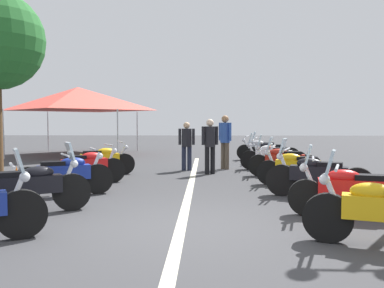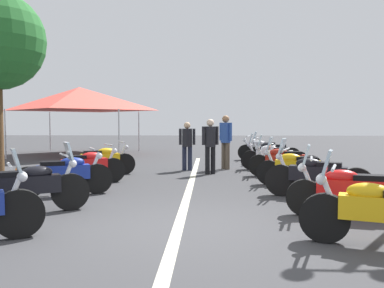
{
  "view_description": "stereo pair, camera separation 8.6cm",
  "coord_description": "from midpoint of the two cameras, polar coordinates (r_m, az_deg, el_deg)",
  "views": [
    {
      "loc": [
        -5.94,
        -0.37,
        1.58
      ],
      "look_at": [
        5.01,
        0.0,
        0.97
      ],
      "focal_mm": 38.09,
      "sensor_mm": 36.0,
      "label": 1
    },
    {
      "loc": [
        -5.94,
        -0.46,
        1.58
      ],
      "look_at": [
        5.01,
        0.0,
        0.97
      ],
      "focal_mm": 38.09,
      "sensor_mm": 36.0,
      "label": 2
    }
  ],
  "objects": [
    {
      "name": "motorcycle_left_row_4",
      "position": [
        12.16,
        -12.88,
        -2.22
      ],
      "size": [
        1.11,
        1.91,
        0.99
      ],
      "rotation": [
        0.0,
        0.0,
        -1.1
      ],
      "color": "black",
      "rests_on": "ground_plane"
    },
    {
      "name": "ground_plane",
      "position": [
        6.16,
        -2.01,
        -11.67
      ],
      "size": [
        80.0,
        80.0,
        0.0
      ],
      "primitive_type": "plane",
      "color": "#38383A"
    },
    {
      "name": "motorcycle_right_row_7",
      "position": [
        16.68,
        9.58,
        -0.73
      ],
      "size": [
        0.87,
        2.03,
        1.0
      ],
      "rotation": [
        0.0,
        0.0,
        1.3
      ],
      "color": "black",
      "rests_on": "ground_plane"
    },
    {
      "name": "bystander_0",
      "position": [
        13.45,
        4.46,
        0.91
      ],
      "size": [
        0.4,
        0.4,
        1.78
      ],
      "rotation": [
        0.0,
        0.0,
        5.5
      ],
      "color": "brown",
      "rests_on": "ground_plane"
    },
    {
      "name": "lane_centre_stripe",
      "position": [
        9.3,
        -0.64,
        -6.58
      ],
      "size": [
        16.38,
        0.16,
        0.01
      ],
      "primitive_type": "cube",
      "color": "beige",
      "rests_on": "ground_plane"
    },
    {
      "name": "motorcycle_left_row_1",
      "position": [
        7.45,
        -22.17,
        -5.59
      ],
      "size": [
        1.21,
        1.9,
        1.22
      ],
      "rotation": [
        0.0,
        0.0,
        -1.03
      ],
      "color": "black",
      "rests_on": "ground_plane"
    },
    {
      "name": "bystander_2",
      "position": [
        12.19,
        2.33,
        0.29
      ],
      "size": [
        0.32,
        0.5,
        1.65
      ],
      "rotation": [
        0.0,
        0.0,
        0.37
      ],
      "color": "black",
      "rests_on": "ground_plane"
    },
    {
      "name": "traffic_cone_0",
      "position": [
        9.72,
        -23.57,
        -4.7
      ],
      "size": [
        0.36,
        0.36,
        0.61
      ],
      "color": "orange",
      "rests_on": "ground_plane"
    },
    {
      "name": "motorcycle_right_row_4",
      "position": [
        11.92,
        12.48,
        -2.27
      ],
      "size": [
        0.74,
        2.08,
        1.2
      ],
      "rotation": [
        0.0,
        0.0,
        1.41
      ],
      "color": "black",
      "rests_on": "ground_plane"
    },
    {
      "name": "motorcycle_left_row_3",
      "position": [
        10.53,
        -14.93,
        -3.05
      ],
      "size": [
        1.25,
        1.84,
        1.0
      ],
      "rotation": [
        0.0,
        0.0,
        -1.0
      ],
      "color": "black",
      "rests_on": "ground_plane"
    },
    {
      "name": "motorcycle_left_row_2",
      "position": [
        9.03,
        -17.61,
        -4.08
      ],
      "size": [
        1.07,
        1.91,
        1.01
      ],
      "rotation": [
        0.0,
        0.0,
        -1.12
      ],
      "color": "black",
      "rests_on": "ground_plane"
    },
    {
      "name": "motorcycle_right_row_5",
      "position": [
        13.47,
        11.06,
        -1.63
      ],
      "size": [
        0.75,
        2.16,
        1.2
      ],
      "rotation": [
        0.0,
        0.0,
        1.41
      ],
      "color": "black",
      "rests_on": "ground_plane"
    },
    {
      "name": "motorcycle_right_row_6",
      "position": [
        15.16,
        10.89,
        -1.09
      ],
      "size": [
        0.8,
        1.98,
        1.21
      ],
      "rotation": [
        0.0,
        0.0,
        1.35
      ],
      "color": "black",
      "rests_on": "ground_plane"
    },
    {
      "name": "motorcycle_right_row_1",
      "position": [
        7.14,
        21.27,
        -6.06
      ],
      "size": [
        0.86,
        2.1,
        1.2
      ],
      "rotation": [
        0.0,
        0.0,
        1.33
      ],
      "color": "black",
      "rests_on": "ground_plane"
    },
    {
      "name": "motorcycle_right_row_3",
      "position": [
        10.26,
        14.18,
        -3.19
      ],
      "size": [
        0.89,
        1.96,
        1.2
      ],
      "rotation": [
        0.0,
        0.0,
        1.28
      ],
      "color": "black",
      "rests_on": "ground_plane"
    },
    {
      "name": "motorcycle_right_row_0",
      "position": [
        5.63,
        24.93,
        -8.48
      ],
      "size": [
        0.94,
        1.97,
        1.21
      ],
      "rotation": [
        0.0,
        0.0,
        1.22
      ],
      "color": "black",
      "rests_on": "ground_plane"
    },
    {
      "name": "motorcycle_right_row_2",
      "position": [
        8.75,
        16.81,
        -4.2
      ],
      "size": [
        0.99,
        2.07,
        1.22
      ],
      "rotation": [
        0.0,
        0.0,
        1.2
      ],
      "color": "black",
      "rests_on": "ground_plane"
    },
    {
      "name": "event_tent",
      "position": [
        20.09,
        -15.81,
        6.11
      ],
      "size": [
        5.34,
        5.34,
        3.2
      ],
      "color": "#E54C3F",
      "rests_on": "ground_plane"
    },
    {
      "name": "bystander_1",
      "position": [
        13.08,
        -0.95,
        0.23
      ],
      "size": [
        0.32,
        0.53,
        1.56
      ],
      "rotation": [
        0.0,
        0.0,
        6.28
      ],
      "color": "#1E2338",
      "rests_on": "ground_plane"
    }
  ]
}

